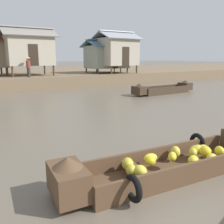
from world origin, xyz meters
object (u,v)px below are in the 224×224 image
Objects in this scene: stilt_house_mid_left at (29,50)px; stilt_house_mid_right at (107,56)px; banana_boat at (173,161)px; stilt_house_right at (117,51)px; fishing_skiff_distant at (164,89)px; vendor_person at (28,66)px.

stilt_house_mid_right is at bearing -1.65° from stilt_house_mid_left.
stilt_house_right reaches higher than banana_boat.
fishing_skiff_distant is 1.15× the size of stilt_house_mid_right.
fishing_skiff_distant is 11.08m from vendor_person.
stilt_house_mid_left is (1.91, 19.29, 2.99)m from banana_boat.
stilt_house_mid_right is 1.35m from stilt_house_right.
banana_boat is 1.18× the size of stilt_house_mid_right.
fishing_skiff_distant is at bearing -44.62° from vendor_person.
banana_boat is 3.34× the size of vendor_person.
vendor_person is (-0.62, -1.99, -1.34)m from stilt_house_mid_left.
vendor_person is (-9.11, -0.62, -1.29)m from stilt_house_right.
fishing_skiff_distant is 8.92m from stilt_house_right.
stilt_house_right is at bearing 59.87° from banana_boat.
stilt_house_right reaches higher than stilt_house_mid_right.
stilt_house_mid_left reaches higher than vendor_person.
banana_boat is 19.62m from stilt_house_mid_left.
stilt_house_mid_right reaches higher than vendor_person.
stilt_house_right is (1.31, 8.31, 2.94)m from fishing_skiff_distant.
stilt_house_mid_left is at bearing 170.80° from stilt_house_right.
stilt_house_mid_right is 2.83× the size of vendor_person.
stilt_house_mid_right is (0.83, 9.46, 2.42)m from fishing_skiff_distant.
banana_boat is 13.22m from fishing_skiff_distant.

